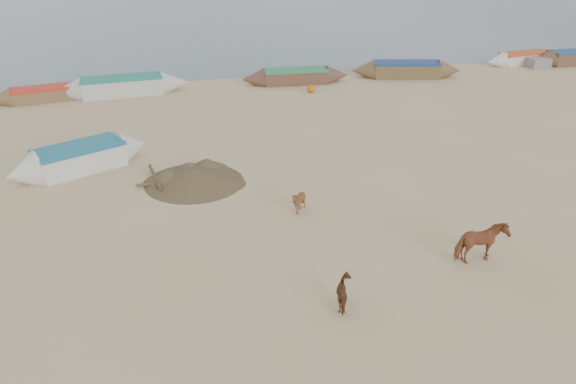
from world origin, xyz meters
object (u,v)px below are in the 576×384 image
(cow_adult, at_px, (481,243))
(calf_right, at_px, (346,294))
(calf_front, at_px, (299,202))
(near_canoe, at_px, (80,158))

(cow_adult, bearing_deg, calf_right, 99.10)
(calf_front, bearing_deg, cow_adult, 34.89)
(cow_adult, height_order, calf_front, cow_adult)
(calf_right, relative_size, near_canoe, 0.14)
(calf_front, relative_size, near_canoe, 0.15)
(calf_right, height_order, near_canoe, near_canoe)
(near_canoe, bearing_deg, calf_front, -63.29)
(cow_adult, distance_m, calf_front, 5.71)
(calf_front, height_order, calf_right, calf_front)
(cow_adult, height_order, calf_right, cow_adult)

